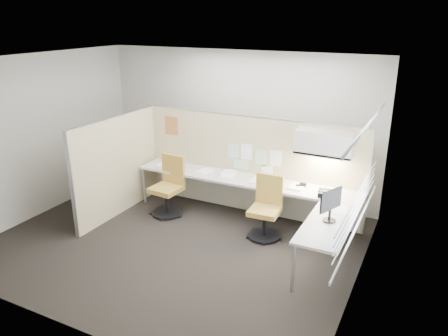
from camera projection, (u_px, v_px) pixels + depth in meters
The scene contains 28 objects.
floor at pixel (177, 242), 6.93m from camera, with size 5.50×4.50×0.01m, color black.
ceiling at pixel (169, 60), 5.99m from camera, with size 5.50×4.50×0.01m, color white.
wall_back at pixel (237, 125), 8.35m from camera, with size 5.50×0.02×2.80m, color beige.
wall_front at pixel (56, 217), 4.56m from camera, with size 5.50×0.02×2.80m, color beige.
wall_left at pixel (40, 136), 7.62m from camera, with size 0.02×4.50×2.80m, color beige.
wall_right at pixel (364, 189), 5.30m from camera, with size 0.02×4.50×2.80m, color beige.
window_pane at pixel (363, 177), 5.26m from camera, with size 0.01×2.80×1.30m, color #A8B8C3.
partition_back at pixel (250, 165), 7.75m from camera, with size 4.10×0.06×1.75m, color tan.
partition_left at pixel (118, 166), 7.69m from camera, with size 0.06×2.20×1.75m, color tan.
desk at pixel (259, 192), 7.28m from camera, with size 4.00×2.07×0.73m.
overhead_bin at pixel (325, 143), 6.79m from camera, with size 0.90×0.36×0.38m, color beige.
task_light_strip at pixel (324, 156), 6.86m from camera, with size 0.60×0.06×0.02m, color #FFEABF.
pinned_papers at pixel (253, 158), 7.63m from camera, with size 1.01×0.00×0.47m.
poster at pixel (171, 126), 8.21m from camera, with size 0.28×0.00×0.35m, color orange.
chair_left at pixel (169, 188), 7.76m from camera, with size 0.55×0.56×1.05m.
chair_right at pixel (266, 209), 6.96m from camera, with size 0.52×0.53×0.99m.
monitor at pixel (331, 203), 5.88m from camera, with size 0.20×0.41×0.46m.
phone at pixel (325, 194), 6.75m from camera, with size 0.23×0.21×0.12m.
stapler at pixel (300, 186), 7.11m from camera, with size 0.14×0.04×0.05m, color black.
tape_dispenser at pixel (303, 185), 7.16m from camera, with size 0.10×0.06×0.06m, color black.
coat_hook at pixel (74, 148), 6.80m from camera, with size 0.18×0.42×1.27m.
paper_stack_0 at pixel (165, 164), 8.16m from camera, with size 0.23×0.30×0.04m, color white.
paper_stack_1 at pixel (205, 171), 7.83m from camera, with size 0.23×0.30×0.02m, color white.
paper_stack_2 at pixel (228, 176), 7.58m from camera, with size 0.23×0.30×0.04m, color white.
paper_stack_3 at pixel (258, 181), 7.41m from camera, with size 0.23×0.30×0.01m, color white.
paper_stack_4 at pixel (297, 187), 7.11m from camera, with size 0.23×0.30×0.03m, color white.
paper_stack_5 at pixel (340, 210), 6.30m from camera, with size 0.23×0.30×0.02m, color white.
paper_stack_6 at pixel (228, 173), 7.71m from camera, with size 0.23×0.30×0.04m, color white.
Camera 1 is at (3.42, -5.15, 3.41)m, focal length 35.00 mm.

